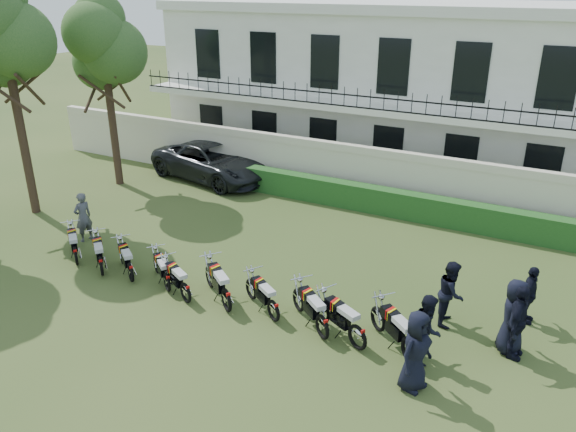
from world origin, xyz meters
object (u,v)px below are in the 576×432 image
object	(u,v)px
tree_west_mid	(3,31)
motorcycle_1	(101,262)
motorcycle_2	(130,268)
motorcycle_4	(185,288)
motorcycle_8	(358,332)
suv	(213,162)
officer_1	(428,327)
motorcycle_9	(410,344)
officer_5	(529,295)
motorcycle_6	(273,306)
motorcycle_3	(167,278)
officer_0	(416,351)
officer_2	(517,322)
inspector	(83,217)
motorcycle_5	(226,295)
motorcycle_0	(75,252)
officer_3	(513,316)
tree_west_near	(104,45)
officer_4	(451,293)
motorcycle_7	(322,321)

from	to	relation	value
tree_west_mid	motorcycle_1	bearing A→B (deg)	-22.92
motorcycle_2	motorcycle_4	distance (m)	2.16
motorcycle_8	tree_west_mid	bearing A→B (deg)	107.96
suv	officer_1	xyz separation A→B (m)	(11.97, -8.33, 0.03)
motorcycle_8	motorcycle_9	bearing A→B (deg)	-58.89
motorcycle_9	officer_5	distance (m)	3.83
motorcycle_6	officer_1	xyz separation A→B (m)	(3.92, 0.36, 0.37)
motorcycle_3	motorcycle_6	size ratio (longest dim) A/B	0.91
motorcycle_6	officer_0	size ratio (longest dim) A/B	0.87
tree_west_mid	officer_5	world-z (taller)	tree_west_mid
officer_0	officer_2	xyz separation A→B (m)	(1.77, 2.19, -0.01)
inspector	officer_0	bearing A→B (deg)	91.40
motorcycle_1	motorcycle_5	bearing A→B (deg)	-48.34
motorcycle_0	officer_1	xyz separation A→B (m)	(10.92, 0.55, 0.37)
motorcycle_3	motorcycle_1	bearing A→B (deg)	130.64
officer_3	officer_5	xyz separation A→B (m)	(0.21, 1.51, -0.15)
tree_west_mid	inspector	bearing A→B (deg)	-14.54
inspector	officer_5	size ratio (longest dim) A/B	1.09
motorcycle_2	officer_5	bearing A→B (deg)	-37.31
motorcycle_4	motorcycle_9	world-z (taller)	motorcycle_9
tree_west_near	motorcycle_4	world-z (taller)	tree_west_near
officer_1	officer_3	distance (m)	2.10
suv	inspector	bearing A→B (deg)	-170.06
motorcycle_0	tree_west_near	bearing A→B (deg)	72.27
motorcycle_0	motorcycle_1	xyz separation A→B (m)	(1.20, -0.12, 0.00)
tree_west_near	officer_4	world-z (taller)	tree_west_near
motorcycle_9	suv	world-z (taller)	suv
motorcycle_2	motorcycle_4	bearing A→B (deg)	-59.12
tree_west_near	officer_5	distance (m)	18.13
inspector	officer_4	distance (m)	12.21
officer_2	suv	bearing A→B (deg)	63.98
motorcycle_7	officer_2	world-z (taller)	officer_2
tree_west_mid	motorcycle_4	bearing A→B (deg)	-15.65
motorcycle_6	motorcycle_9	distance (m)	3.65
motorcycle_4	officer_4	world-z (taller)	officer_4
officer_1	officer_5	bearing A→B (deg)	-40.65
inspector	motorcycle_0	bearing A→B (deg)	49.12
officer_4	suv	bearing A→B (deg)	54.33
motorcycle_4	suv	world-z (taller)	suv
motorcycle_1	inspector	distance (m)	2.87
motorcycle_4	motorcycle_8	world-z (taller)	motorcycle_8
motorcycle_5	officer_3	distance (m)	7.19
officer_0	inspector	bearing A→B (deg)	96.89
motorcycle_3	motorcycle_8	xyz separation A→B (m)	(5.82, 0.01, 0.07)
suv	officer_3	distance (m)	15.38
motorcycle_0	motorcycle_9	distance (m)	10.65
inspector	officer_2	size ratio (longest dim) A/B	0.92
motorcycle_9	officer_2	xyz separation A→B (m)	(2.08, 1.43, 0.42)
motorcycle_3	motorcycle_5	distance (m)	2.10
motorcycle_4	officer_0	distance (m)	6.58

